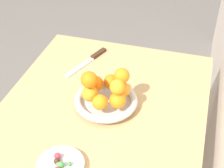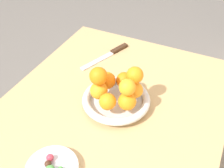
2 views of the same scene
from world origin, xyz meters
name	(u,v)px [view 1 (image 1 of 2)]	position (x,y,z in m)	size (l,w,h in m)	color
dining_table	(95,141)	(0.00, 0.00, 0.65)	(1.10, 0.76, 0.74)	tan
fruit_bowl	(106,101)	(-0.10, 0.01, 0.76)	(0.24, 0.24, 0.04)	silver
candy_dish	(61,166)	(0.21, -0.04, 0.75)	(0.15, 0.15, 0.02)	silver
orange_0	(123,90)	(-0.13, 0.07, 0.81)	(0.06, 0.06, 0.06)	orange
orange_1	(111,82)	(-0.16, 0.01, 0.81)	(0.06, 0.06, 0.06)	orange
orange_2	(95,84)	(-0.14, -0.04, 0.81)	(0.06, 0.06, 0.06)	orange
orange_3	(90,93)	(-0.08, -0.04, 0.81)	(0.06, 0.06, 0.06)	orange
orange_4	(100,102)	(-0.04, 0.01, 0.81)	(0.06, 0.06, 0.06)	orange
orange_5	(118,100)	(-0.07, 0.07, 0.81)	(0.06, 0.06, 0.06)	orange
orange_6	(122,76)	(-0.14, 0.06, 0.86)	(0.06, 0.06, 0.06)	orange
orange_7	(89,80)	(-0.08, -0.04, 0.87)	(0.06, 0.06, 0.06)	orange
orange_8	(117,87)	(-0.07, 0.06, 0.87)	(0.05, 0.05, 0.05)	orange
candy_ball_0	(57,156)	(0.19, -0.05, 0.77)	(0.02, 0.02, 0.02)	#C6384C
candy_ball_1	(61,165)	(0.22, -0.03, 0.77)	(0.02, 0.02, 0.02)	#4C9947
candy_ball_2	(69,164)	(0.21, -0.01, 0.77)	(0.01, 0.01, 0.01)	#4C9947
candy_ball_3	(57,161)	(0.21, -0.05, 0.77)	(0.02, 0.02, 0.02)	#472819
candy_ball_4	(58,164)	(0.22, -0.04, 0.77)	(0.01, 0.01, 0.01)	#4C9947
knife	(90,60)	(-0.37, -0.15, 0.75)	(0.25, 0.11, 0.01)	#3F2819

